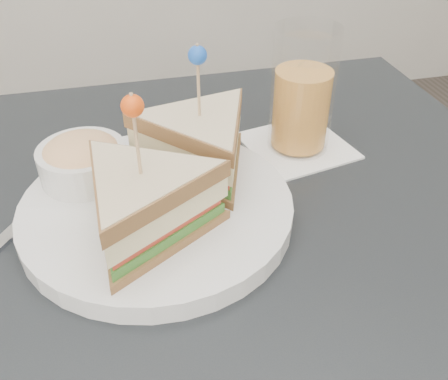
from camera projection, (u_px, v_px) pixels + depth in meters
table at (218, 285)px, 0.56m from camera, size 0.80×0.80×0.75m
plate_meal at (161, 178)px, 0.52m from camera, size 0.33×0.31×0.17m
cutlery_knife at (41, 205)px, 0.56m from camera, size 0.12×0.17×0.01m
drink_set at (302, 98)px, 0.62m from camera, size 0.15×0.15×0.16m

